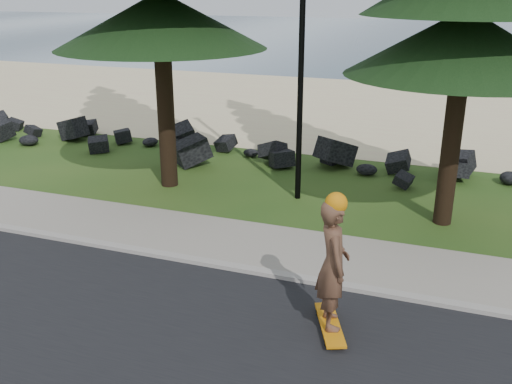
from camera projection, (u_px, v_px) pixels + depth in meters
ground at (254, 251)px, 11.52m from camera, size 160.00×160.00×0.00m
kerb at (238, 268)px, 10.71m from camera, size 160.00×0.20×0.10m
sidewalk at (257, 245)px, 11.69m from camera, size 160.00×2.00×0.08m
beach_sand at (370, 109)px, 24.32m from camera, size 160.00×15.00×0.01m
ocean at (430, 37)px, 56.55m from camera, size 160.00×58.00×0.01m
seawall_boulders at (320, 170)px, 16.47m from camera, size 60.00×2.40×1.10m
lamp_post at (302, 28)px, 12.92m from camera, size 0.25×0.14×8.14m
skateboarder at (333, 265)px, 8.48m from camera, size 0.74×1.24×2.28m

